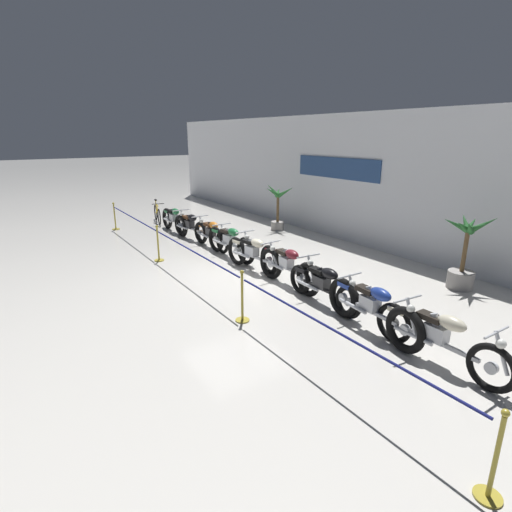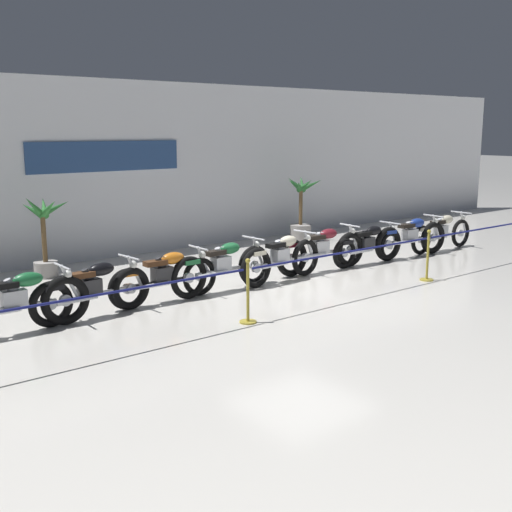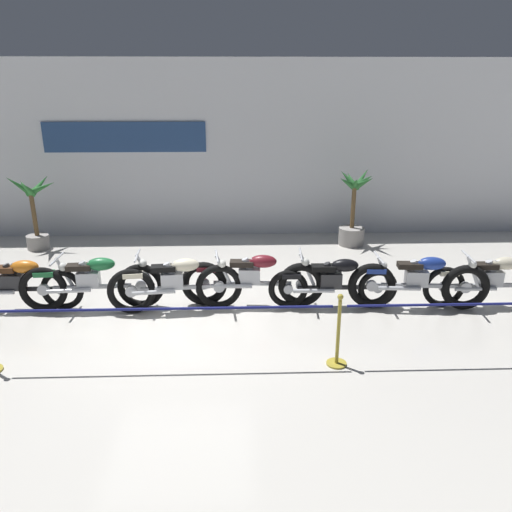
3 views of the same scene
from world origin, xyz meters
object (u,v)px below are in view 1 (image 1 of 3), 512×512
(motorcycle_black_1, at_px, (190,226))
(potted_palm_right_of_row, at_px, (278,209))
(motorcycle_black_6, at_px, (323,285))
(motorcycle_cream_8, at_px, (439,337))
(potted_palm_left_of_row, at_px, (464,258))
(motorcycle_maroon_5, at_px, (287,266))
(stanchion_far_right, at_px, (493,469))
(bicycle, at_px, (157,214))
(stanchion_mid_right, at_px, (242,304))
(motorcycle_green_3, at_px, (230,242))
(stanchion_mid_left, at_px, (158,249))
(stanchion_far_left, at_px, (168,241))
(motorcycle_green_0, at_px, (174,220))
(motorcycle_blue_7, at_px, (372,308))
(motorcycle_orange_2, at_px, (211,234))
(motorcycle_cream_4, at_px, (253,254))

(motorcycle_black_1, xyz_separation_m, potted_palm_right_of_row, (0.51, 3.39, 0.35))
(motorcycle_black_6, distance_m, motorcycle_cream_8, 2.73)
(motorcycle_black_1, bearing_deg, potted_palm_left_of_row, 23.79)
(motorcycle_maroon_5, height_order, potted_palm_left_of_row, potted_palm_left_of_row)
(stanchion_far_right, bearing_deg, motorcycle_black_6, 157.76)
(bicycle, bearing_deg, stanchion_mid_right, -10.44)
(motorcycle_green_3, bearing_deg, potted_palm_left_of_row, 33.30)
(motorcycle_black_1, bearing_deg, stanchion_mid_left, -45.06)
(potted_palm_left_of_row, distance_m, stanchion_far_left, 7.39)
(motorcycle_green_0, xyz_separation_m, motorcycle_blue_7, (9.43, 0.00, -0.00))
(potted_palm_left_of_row, height_order, stanchion_far_left, potted_palm_left_of_row)
(motorcycle_orange_2, height_order, motorcycle_maroon_5, motorcycle_maroon_5)
(potted_palm_left_of_row, height_order, stanchion_mid_right, potted_palm_left_of_row)
(motorcycle_green_3, relative_size, stanchion_far_left, 0.17)
(potted_palm_left_of_row, bearing_deg, stanchion_mid_right, -104.33)
(motorcycle_green_3, relative_size, stanchion_far_right, 2.28)
(motorcycle_green_3, distance_m, stanchion_mid_right, 4.24)
(potted_palm_left_of_row, bearing_deg, motorcycle_cream_4, -137.09)
(motorcycle_green_3, xyz_separation_m, stanchion_mid_left, (-0.88, -1.88, -0.13))
(motorcycle_orange_2, relative_size, motorcycle_maroon_5, 0.90)
(motorcycle_black_1, relative_size, bicycle, 1.33)
(potted_palm_left_of_row, bearing_deg, motorcycle_green_3, -146.70)
(motorcycle_green_3, relative_size, motorcycle_cream_8, 1.00)
(motorcycle_green_0, relative_size, motorcycle_black_1, 1.04)
(motorcycle_green_0, xyz_separation_m, stanchion_mid_left, (3.05, -1.73, -0.12))
(motorcycle_cream_4, height_order, motorcycle_maroon_5, same)
(motorcycle_cream_8, height_order, potted_palm_left_of_row, potted_palm_left_of_row)
(motorcycle_maroon_5, bearing_deg, motorcycle_cream_4, -173.16)
(motorcycle_green_0, distance_m, motorcycle_orange_2, 2.68)
(bicycle, bearing_deg, motorcycle_green_0, -2.16)
(potted_palm_right_of_row, bearing_deg, stanchion_mid_left, -76.07)
(motorcycle_orange_2, bearing_deg, motorcycle_maroon_5, 0.46)
(motorcycle_green_0, height_order, stanchion_mid_left, stanchion_mid_left)
(motorcycle_cream_8, distance_m, stanchion_mid_right, 3.50)
(motorcycle_black_1, height_order, stanchion_mid_right, stanchion_mid_right)
(motorcycle_black_1, xyz_separation_m, bicycle, (-3.30, -0.00, -0.10))
(motorcycle_orange_2, relative_size, stanchion_far_right, 2.09)
(motorcycle_green_0, height_order, motorcycle_green_3, motorcycle_green_0)
(motorcycle_cream_4, height_order, motorcycle_blue_7, motorcycle_blue_7)
(bicycle, height_order, stanchion_far_left, stanchion_far_left)
(motorcycle_orange_2, xyz_separation_m, motorcycle_green_3, (1.26, -0.03, 0.01))
(motorcycle_green_3, relative_size, motorcycle_maroon_5, 0.97)
(motorcycle_blue_7, distance_m, stanchion_far_left, 5.83)
(potted_palm_right_of_row, bearing_deg, motorcycle_cream_4, -43.68)
(stanchion_far_left, distance_m, stanchion_far_right, 8.65)
(motorcycle_green_3, height_order, stanchion_mid_right, stanchion_mid_right)
(stanchion_mid_left, xyz_separation_m, stanchion_mid_right, (4.67, 0.00, 0.00))
(motorcycle_maroon_5, bearing_deg, stanchion_mid_left, -151.51)
(stanchion_far_right, bearing_deg, motorcycle_cream_8, 134.85)
(motorcycle_orange_2, xyz_separation_m, motorcycle_maroon_5, (3.96, 0.03, 0.01))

